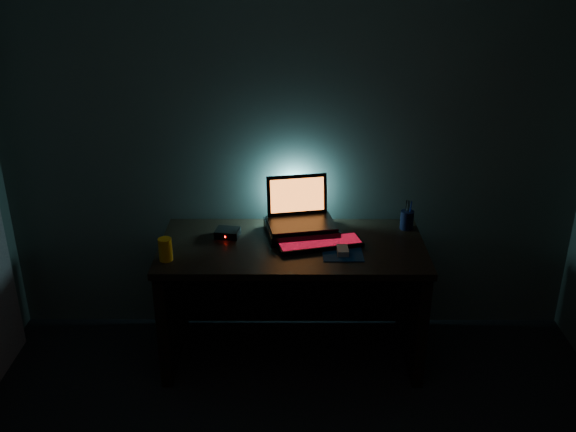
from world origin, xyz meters
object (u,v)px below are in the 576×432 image
(laptop, at_px, (300,212))
(juice_glass, at_px, (165,249))
(mouse, at_px, (343,250))
(keyboard, at_px, (320,244))
(pen_cup, at_px, (407,220))
(router, at_px, (228,233))

(laptop, relative_size, juice_glass, 3.33)
(laptop, bearing_deg, mouse, -62.55)
(laptop, distance_m, keyboard, 0.26)
(pen_cup, distance_m, juice_glass, 1.42)
(keyboard, bearing_deg, router, 152.36)
(laptop, height_order, juice_glass, laptop)
(juice_glass, bearing_deg, keyboard, 11.41)
(laptop, height_order, keyboard, laptop)
(router, bearing_deg, juice_glass, -126.55)
(keyboard, bearing_deg, pen_cup, 10.08)
(pen_cup, bearing_deg, mouse, -140.90)
(laptop, distance_m, mouse, 0.39)
(mouse, xyz_separation_m, juice_glass, (-0.96, -0.08, 0.04))
(juice_glass, bearing_deg, mouse, 4.69)
(juice_glass, relative_size, router, 0.84)
(mouse, height_order, juice_glass, juice_glass)
(laptop, bearing_deg, router, -179.63)
(keyboard, distance_m, mouse, 0.15)
(juice_glass, bearing_deg, pen_cup, 16.65)
(juice_glass, height_order, router, juice_glass)
(pen_cup, bearing_deg, laptop, -177.18)
(mouse, distance_m, juice_glass, 0.96)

